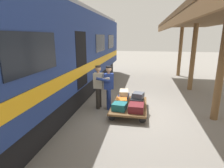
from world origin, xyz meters
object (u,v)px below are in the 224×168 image
luggage_cart (129,106)px  suitcase_slate_roller (138,95)px  suitcase_black_hardshell (137,101)px  porter_in_overalls (108,86)px  suitcase_tan_vintage (138,97)px  porter_by_door (99,86)px  suitcase_teal_softside (120,106)px  suitcase_maroon_trunk (136,107)px  suitcase_navy_fabric (123,97)px  suitcase_cream_canvas (124,93)px  suitcase_orange_carryall (122,101)px  train_car (44,56)px

luggage_cart → suitcase_slate_roller: 0.53m
suitcase_black_hardshell → porter_in_overalls: porter_in_overalls is taller
suitcase_tan_vintage → porter_by_door: porter_by_door is taller
suitcase_slate_roller → suitcase_tan_vintage: bearing=-86.3°
suitcase_teal_softside → porter_by_door: 1.31m
suitcase_maroon_trunk → suitcase_teal_softside: (0.58, 0.00, -0.00)m
porter_in_overalls → porter_by_door: 0.37m
suitcase_tan_vintage → porter_by_door: bearing=12.4°
suitcase_teal_softside → suitcase_tan_vintage: bearing=-117.2°
porter_in_overalls → suitcase_navy_fabric: bearing=-146.7°
suitcase_cream_canvas → suitcase_orange_carryall: bearing=87.3°
suitcase_maroon_trunk → suitcase_navy_fabric: size_ratio=0.98×
suitcase_maroon_trunk → suitcase_teal_softside: 0.58m
suitcase_cream_canvas → suitcase_slate_roller: bearing=139.4°
suitcase_tan_vintage → porter_by_door: 1.61m
suitcase_teal_softside → suitcase_black_hardshell: bearing=-135.8°
luggage_cart → suitcase_orange_carryall: (0.29, -0.00, 0.15)m
suitcase_slate_roller → porter_by_door: (1.53, -0.21, 0.24)m
suitcase_black_hardshell → suitcase_navy_fabric: suitcase_black_hardshell is taller
suitcase_teal_softside → suitcase_slate_roller: 0.88m
suitcase_tan_vintage → porter_in_overalls: size_ratio=0.32×
suitcase_maroon_trunk → suitcase_teal_softside: size_ratio=1.33×
suitcase_maroon_trunk → suitcase_cream_canvas: 1.23m
suitcase_tan_vintage → suitcase_cream_canvas: (0.55, 0.03, 0.16)m
suitcase_teal_softside → porter_by_door: size_ratio=0.27×
suitcase_teal_softside → porter_by_door: bearing=-40.6°
suitcase_cream_canvas → porter_in_overalls: 0.74m
suitcase_navy_fabric → porter_by_door: porter_by_door is taller
luggage_cart → suitcase_navy_fabric: bearing=-62.8°
suitcase_black_hardshell → suitcase_tan_vintage: bearing=-90.0°
luggage_cart → porter_in_overalls: 1.09m
suitcase_orange_carryall → porter_in_overalls: porter_in_overalls is taller
porter_by_door → suitcase_teal_softside: bearing=139.4°
suitcase_cream_canvas → porter_in_overalls: size_ratio=0.32×
suitcase_teal_softside → suitcase_orange_carryall: 0.56m
suitcase_navy_fabric → suitcase_cream_canvas: bearing=127.1°
suitcase_black_hardshell → suitcase_slate_roller: suitcase_slate_roller is taller
suitcase_maroon_trunk → porter_by_door: (1.50, -0.79, 0.49)m
suitcase_maroon_trunk → suitcase_orange_carryall: suitcase_maroon_trunk is taller
suitcase_maroon_trunk → suitcase_navy_fabric: 1.26m
train_car → suitcase_orange_carryall: (-2.97, -0.08, -1.65)m
suitcase_cream_canvas → porter_by_door: 1.05m
suitcase_teal_softside → luggage_cart: bearing=-117.2°
suitcase_tan_vintage → suitcase_orange_carryall: 0.80m
suitcase_maroon_trunk → suitcase_tan_vintage: suitcase_maroon_trunk is taller
suitcase_navy_fabric → porter_in_overalls: 0.84m
luggage_cart → suitcase_orange_carryall: size_ratio=4.55×
suitcase_maroon_trunk → suitcase_cream_canvas: bearing=-63.1°
suitcase_tan_vintage → suitcase_slate_roller: bearing=93.7°
train_car → suitcase_maroon_trunk: 3.93m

